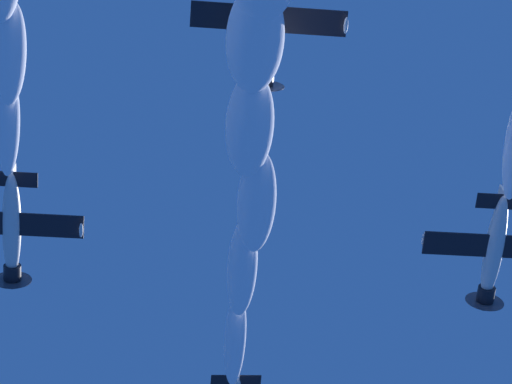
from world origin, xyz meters
name	(u,v)px	position (x,y,z in m)	size (l,w,h in m)	color
airplane_left_wingman	(12,230)	(15.51, -6.12, 62.55)	(7.66, 8.39, 2.48)	silver
airplane_right_wingman	(493,252)	(4.15, 20.26, 61.68)	(7.68, 8.39, 2.54)	silver
airplane_slot_tail	(268,26)	(21.52, 12.60, 61.05)	(7.65, 8.39, 2.47)	silver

